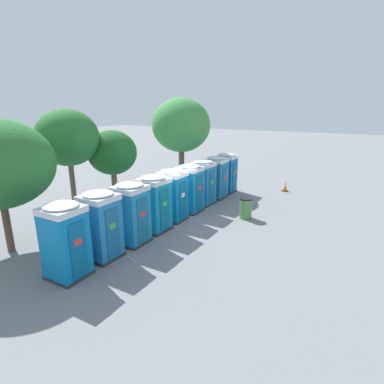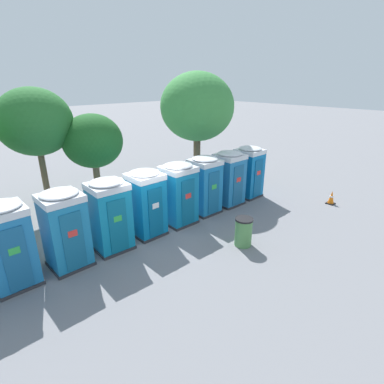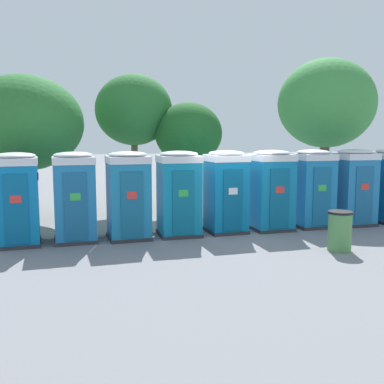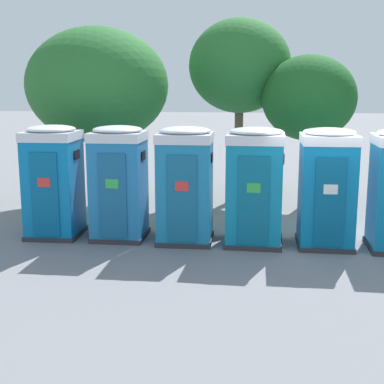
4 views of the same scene
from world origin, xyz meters
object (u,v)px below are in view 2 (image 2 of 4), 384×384
Objects in this scene: portapotty_6 at (205,185)px; street_tree_3 at (35,122)px; trash_can at (243,232)px; portapotty_1 at (9,245)px; portapotty_8 at (249,172)px; portapotty_3 at (110,215)px; portapotty_4 at (146,203)px; traffic_cone at (331,198)px; portapotty_2 at (65,229)px; portapotty_5 at (179,193)px; street_tree_0 at (93,142)px; street_tree_2 at (197,107)px; portapotty_7 at (229,178)px.

portapotty_6 is 0.48× the size of street_tree_3.
trash_can is at bearing -108.22° from portapotty_6.
portapotty_1 is at bearing 179.55° from portapotty_6.
street_tree_3 is at bearing 149.89° from portapotty_8.
portapotty_4 is (1.51, 0.04, 0.00)m from portapotty_3.
portapotty_4 is at bearing 179.29° from portapotty_8.
traffic_cone is at bearing -38.22° from street_tree_3.
portapotty_5 is (4.53, -0.02, -0.00)m from portapotty_2.
trash_can is (-4.00, -2.92, -0.76)m from portapotty_8.
portapotty_6 is 3.23m from trash_can.
street_tree_0 is at bearing -25.05° from street_tree_3.
street_tree_0 is at bearing 40.01° from portapotty_1.
portapotty_3 is 4.53m from portapotty_6.
portapotty_8 is at bearing -1.10° from portapotty_6.
street_tree_0 is 5.62m from street_tree_2.
traffic_cone is (10.23, -8.05, -3.64)m from street_tree_3.
portapotty_2 is 9.06m from portapotty_8.
portapotty_2 is 2.44× the size of trash_can.
street_tree_3 reaches higher than portapotty_6.
portapotty_3 is at bearing -83.08° from street_tree_3.
portapotty_4 is 5.73m from street_tree_3.
portapotty_1 and portapotty_2 have the same top height.
portapotty_7 is (3.02, -0.02, 0.00)m from portapotty_5.
street_tree_0 is (-1.65, 3.80, 1.76)m from portapotty_5.
portapotty_5 is 3.07m from trash_can.
portapotty_6 is at bearing -42.37° from street_tree_3.
portapotty_7 is at bearing -39.31° from street_tree_0.
street_tree_3 is 5.11× the size of trash_can.
portapotty_5 is at bearing -1.07° from portapotty_1.
portapotty_2 is 1.00× the size of portapotty_4.
street_tree_2 is at bearing -8.62° from street_tree_0.
portapotty_5 is at bearing -2.67° from portapotty_4.
portapotty_3 is at bearing 160.73° from traffic_cone.
portapotty_1 is 1.51m from portapotty_2.
trash_can is (4.12, -7.63, -3.42)m from street_tree_3.
street_tree_0 is 6.62× the size of traffic_cone.
portapotty_4 is 3.02m from portapotty_6.
portapotty_8 is (6.04, -0.07, 0.00)m from portapotty_4.
portapotty_2 and portapotty_7 have the same top height.
portapotty_3 reaches higher than trash_can.
portapotty_2 is 0.48× the size of street_tree_3.
portapotty_3 and portapotty_8 have the same top height.
portapotty_7 is 4.27m from street_tree_2.
street_tree_0 reaches higher than portapotty_8.
street_tree_0 reaches higher than portapotty_7.
portapotty_2 and portapotty_3 have the same top height.
portapotty_6 is (6.04, 0.03, 0.00)m from portapotty_2.
portapotty_2 and portapotty_4 have the same top height.
portapotty_2 is 1.00× the size of portapotty_8.
street_tree_2 is at bearing 104.06° from portapotty_8.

